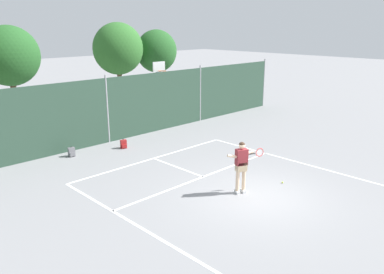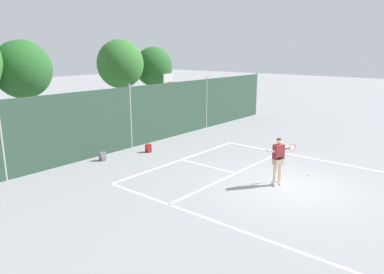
{
  "view_description": "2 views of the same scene",
  "coord_description": "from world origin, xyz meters",
  "views": [
    {
      "loc": [
        -10.08,
        -7.19,
        5.63
      ],
      "look_at": [
        1.38,
        4.49,
        0.91
      ],
      "focal_mm": 36.35,
      "sensor_mm": 36.0,
      "label": 1
    },
    {
      "loc": [
        -12.24,
        -5.25,
        5.02
      ],
      "look_at": [
        -0.09,
        4.78,
        1.23
      ],
      "focal_mm": 33.87,
      "sensor_mm": 36.0,
      "label": 2
    }
  ],
  "objects": [
    {
      "name": "tennis_player",
      "position": [
        -0.12,
        0.54,
        1.11
      ],
      "size": [
        1.37,
        0.56,
        1.85
      ],
      "color": "silver",
      "rests_on": "ground"
    },
    {
      "name": "backpack_grey",
      "position": [
        -2.42,
        8.27,
        0.19
      ],
      "size": [
        0.3,
        0.28,
        0.46
      ],
      "color": "slate",
      "rests_on": "ground"
    },
    {
      "name": "ground_plane",
      "position": [
        0.0,
        0.0,
        0.0
      ],
      "size": [
        120.0,
        120.0,
        0.0
      ],
      "primitive_type": "plane",
      "color": "gray"
    },
    {
      "name": "chainlink_fence",
      "position": [
        -0.0,
        9.0,
        1.6
      ],
      "size": [
        26.09,
        0.09,
        3.35
      ],
      "color": "#284233",
      "rests_on": "ground"
    },
    {
      "name": "backpack_red",
      "position": [
        -0.07,
        7.64,
        0.19
      ],
      "size": [
        0.32,
        0.31,
        0.46
      ],
      "color": "maroon",
      "rests_on": "ground"
    },
    {
      "name": "treeline_backdrop",
      "position": [
        -1.32,
        17.72,
        3.92
      ],
      "size": [
        24.11,
        4.28,
        6.78
      ],
      "color": "brown",
      "rests_on": "ground"
    },
    {
      "name": "basketball_hoop",
      "position": [
        4.81,
        10.82,
        2.31
      ],
      "size": [
        0.9,
        0.67,
        3.55
      ],
      "color": "#284CB2",
      "rests_on": "ground"
    },
    {
      "name": "tennis_ball",
      "position": [
        1.66,
        -0.02,
        0.03
      ],
      "size": [
        0.07,
        0.07,
        0.07
      ],
      "primitive_type": "sphere",
      "color": "#CCE033",
      "rests_on": "ground"
    },
    {
      "name": "court_markings",
      "position": [
        0.0,
        0.65,
        0.0
      ],
      "size": [
        8.3,
        11.1,
        0.01
      ],
      "color": "white",
      "rests_on": "ground"
    }
  ]
}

